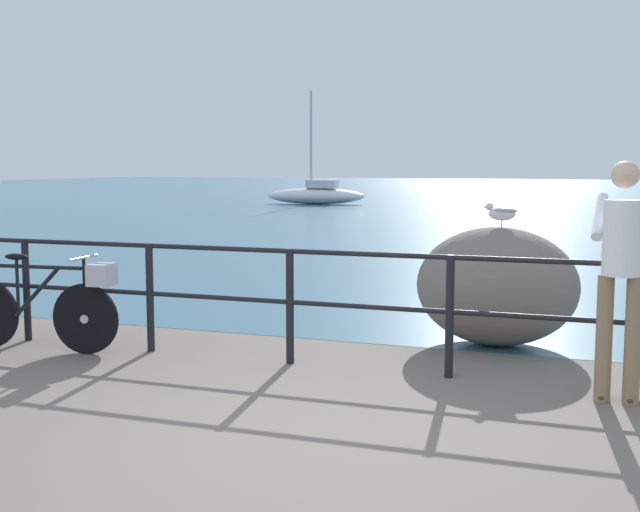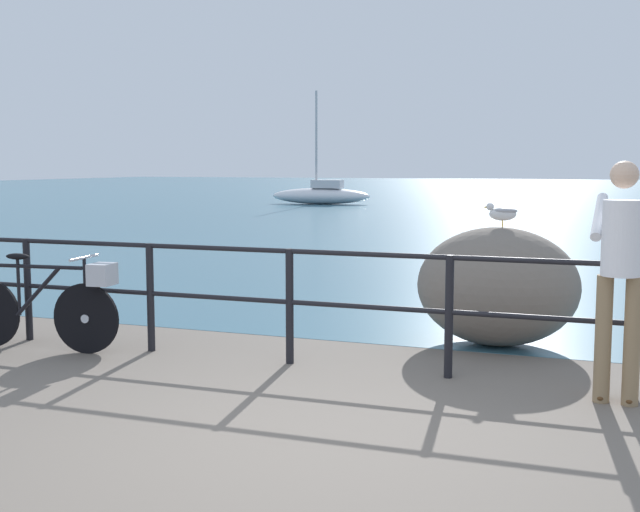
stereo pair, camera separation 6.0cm
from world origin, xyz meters
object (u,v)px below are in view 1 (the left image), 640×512
object	(u,v)px
breakwater_boulder_main	(497,286)
sailboat	(316,195)
seagull	(502,212)
bicycle	(49,303)
person_at_railing	(621,269)

from	to	relation	value
breakwater_boulder_main	sailboat	bearing A→B (deg)	113.60
seagull	sailboat	world-z (taller)	sailboat
bicycle	person_at_railing	world-z (taller)	person_at_railing
person_at_railing	sailboat	size ratio (longest dim) A/B	0.36
person_at_railing	breakwater_boulder_main	xyz separation A→B (m)	(-1.11, 1.66, -0.42)
sailboat	seagull	bearing A→B (deg)	109.30
bicycle	sailboat	world-z (taller)	sailboat
breakwater_boulder_main	person_at_railing	bearing A→B (deg)	-56.27
person_at_railing	sailboat	distance (m)	29.90
bicycle	breakwater_boulder_main	xyz separation A→B (m)	(3.90, 1.71, 0.11)
sailboat	person_at_railing	bearing A→B (deg)	109.89
person_at_railing	sailboat	bearing A→B (deg)	27.85
seagull	sailboat	bearing A→B (deg)	-76.30
breakwater_boulder_main	sailboat	distance (m)	27.93
bicycle	sailboat	size ratio (longest dim) A/B	0.35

